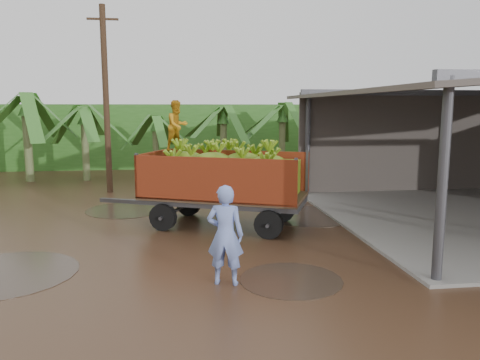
% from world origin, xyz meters
% --- Properties ---
extents(ground, '(100.00, 100.00, 0.00)m').
position_xyz_m(ground, '(0.00, 0.00, 0.00)').
color(ground, black).
rests_on(ground, ground).
extents(hedge_north, '(22.00, 3.00, 3.60)m').
position_xyz_m(hedge_north, '(-2.00, 16.00, 1.80)').
color(hedge_north, '#2D661E').
rests_on(hedge_north, ground).
extents(banana_trailer, '(6.30, 3.84, 3.64)m').
position_xyz_m(banana_trailer, '(1.60, 1.34, 1.39)').
color(banana_trailer, '#A03116').
rests_on(banana_trailer, ground).
extents(man_blue, '(0.82, 0.64, 1.97)m').
position_xyz_m(man_blue, '(1.18, -3.19, 0.98)').
color(man_blue, '#7890DC').
rests_on(man_blue, ground).
extents(utility_pole, '(1.20, 0.24, 7.36)m').
position_xyz_m(utility_pole, '(-2.49, 7.45, 3.74)').
color(utility_pole, '#47301E').
rests_on(utility_pole, ground).
extents(banana_plants, '(24.93, 20.68, 4.15)m').
position_xyz_m(banana_plants, '(-4.83, 6.43, 1.91)').
color(banana_plants, '#2D661E').
rests_on(banana_plants, ground).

